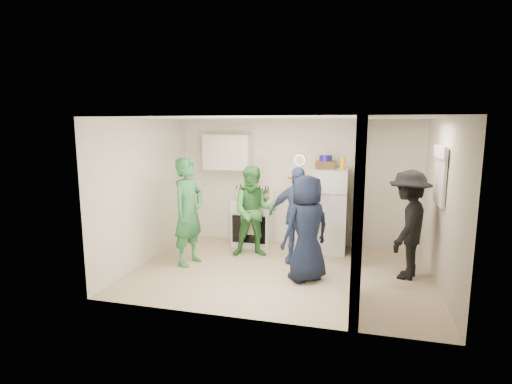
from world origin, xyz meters
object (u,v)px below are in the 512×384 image
person_green_center (254,212)px  person_denim (297,215)px  wicker_basket (325,165)px  person_nook (408,224)px  fridge (329,211)px  yellow_cup_stack_top (343,163)px  person_green_left (188,212)px  blue_bowl (326,158)px  stove (253,222)px  person_navy (307,228)px

person_green_center → person_denim: person_denim is taller
wicker_basket → person_nook: (1.39, -1.12, -0.79)m
fridge → person_nook: (1.29, -1.07, 0.07)m
yellow_cup_stack_top → person_green_left: size_ratio=0.13×
blue_bowl → wicker_basket: bearing=0.0°
wicker_basket → yellow_cup_stack_top: bearing=-25.1°
stove → person_navy: person_navy is taller
person_green_left → person_nook: 3.59m
blue_bowl → person_nook: (1.39, -1.12, -0.92)m
blue_bowl → yellow_cup_stack_top: blue_bowl is taller
person_green_center → person_nook: (2.60, -0.42, 0.03)m
fridge → person_navy: (-0.23, -1.57, 0.04)m
fridge → stove: bearing=178.9°
blue_bowl → yellow_cup_stack_top: (0.32, -0.15, -0.08)m
blue_bowl → person_navy: 1.89m
wicker_basket → person_green_center: bearing=-150.2°
stove → person_nook: bearing=-21.4°
blue_bowl → yellow_cup_stack_top: size_ratio=0.96×
person_nook → stove: bearing=-92.5°
stove → wicker_basket: bearing=0.8°
stove → blue_bowl: blue_bowl is taller
person_green_left → person_green_center: 1.20m
stove → person_denim: person_denim is taller
fridge → person_denim: (-0.50, -0.78, 0.06)m
person_green_left → person_navy: bearing=-81.6°
fridge → person_green_center: 1.46m
fridge → wicker_basket: size_ratio=4.50×
fridge → yellow_cup_stack_top: size_ratio=6.30×
yellow_cup_stack_top → person_green_left: 2.90m
stove → person_nook: (2.80, -1.10, 0.40)m
blue_bowl → person_green_left: bearing=-147.7°
wicker_basket → blue_bowl: bearing=0.0°
person_green_left → stove: bearing=-14.8°
wicker_basket → person_navy: bearing=-94.5°
fridge → wicker_basket: 0.87m
wicker_basket → person_green_center: size_ratio=0.21×
person_green_left → person_navy: size_ratio=1.12×
person_green_left → person_green_center: size_ratio=1.11×
blue_bowl → person_nook: 2.01m
blue_bowl → person_navy: blue_bowl is taller
person_denim → person_nook: bearing=-6.2°
person_green_center → person_denim: (0.81, -0.14, 0.01)m
blue_bowl → yellow_cup_stack_top: bearing=-25.1°
yellow_cup_stack_top → person_denim: (-0.72, -0.68, -0.86)m
blue_bowl → person_denim: (-0.40, -0.83, -0.94)m
yellow_cup_stack_top → person_green_left: person_green_left is taller
person_green_left → person_green_center: bearing=-39.8°
stove → person_nook: person_nook is taller
stove → person_green_left: size_ratio=0.49×
person_green_left → blue_bowl: bearing=-42.7°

